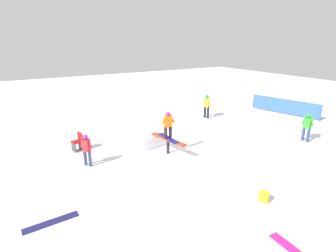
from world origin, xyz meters
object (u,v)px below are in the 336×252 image
(folding_chair, at_px, (78,142))
(bystander_red, at_px, (86,149))
(rail_feature, at_px, (168,141))
(bystander_yellow, at_px, (207,105))
(bystander_green, at_px, (307,126))
(loose_snowboard_navy, at_px, (51,222))
(main_rider_on_rail, at_px, (168,126))
(backpack_on_snow, at_px, (264,197))

(folding_chair, bearing_deg, bystander_red, -17.24)
(folding_chair, bearing_deg, rail_feature, 38.37)
(bystander_red, xyz_separation_m, bystander_yellow, (-3.06, 8.82, 0.11))
(bystander_green, xyz_separation_m, loose_snowboard_navy, (0.10, -12.43, -0.83))
(bystander_green, relative_size, loose_snowboard_navy, 0.98)
(bystander_red, distance_m, loose_snowboard_navy, 3.73)
(rail_feature, bearing_deg, loose_snowboard_navy, -77.23)
(bystander_yellow, distance_m, loose_snowboard_navy, 12.41)
(rail_feature, relative_size, main_rider_on_rail, 1.46)
(bystander_red, bearing_deg, bystander_yellow, -106.62)
(bystander_yellow, height_order, loose_snowboard_navy, bystander_yellow)
(main_rider_on_rail, distance_m, bystander_green, 7.38)
(main_rider_on_rail, xyz_separation_m, backpack_on_snow, (4.92, 0.74, -1.20))
(main_rider_on_rail, relative_size, bystander_yellow, 0.92)
(main_rider_on_rail, height_order, bystander_yellow, main_rider_on_rail)
(bystander_red, relative_size, bystander_yellow, 0.88)
(bystander_red, bearing_deg, folding_chair, -36.69)
(bystander_green, bearing_deg, bystander_red, -108.83)
(main_rider_on_rail, relative_size, bystander_green, 0.97)
(main_rider_on_rail, bearing_deg, bystander_red, -99.70)
(rail_feature, relative_size, bystander_green, 1.43)
(rail_feature, height_order, bystander_yellow, bystander_yellow)
(bystander_red, xyz_separation_m, loose_snowboard_navy, (3.12, -1.90, -0.77))
(rail_feature, height_order, main_rider_on_rail, main_rider_on_rail)
(bystander_red, relative_size, loose_snowboard_navy, 0.91)
(bystander_red, bearing_deg, rail_feature, -136.07)
(bystander_green, bearing_deg, bystander_yellow, -167.17)
(rail_feature, distance_m, loose_snowboard_navy, 6.02)
(bystander_red, bearing_deg, bystander_green, -141.76)
(main_rider_on_rail, height_order, loose_snowboard_navy, main_rider_on_rail)
(loose_snowboard_navy, bearing_deg, bystander_green, -2.54)
(backpack_on_snow, bearing_deg, rail_feature, -18.11)
(folding_chair, bearing_deg, backpack_on_snow, 13.61)
(bystander_green, height_order, bystander_yellow, bystander_yellow)
(bystander_red, xyz_separation_m, backpack_on_snow, (5.57, 4.30, -0.61))
(rail_feature, height_order, loose_snowboard_navy, rail_feature)
(bystander_yellow, bearing_deg, rail_feature, -63.65)
(rail_feature, xyz_separation_m, folding_chair, (-2.50, -3.53, -0.21))
(bystander_yellow, bearing_deg, main_rider_on_rail, -63.65)
(rail_feature, distance_m, bystander_yellow, 6.44)
(bystander_green, distance_m, loose_snowboard_navy, 12.45)
(rail_feature, xyz_separation_m, bystander_yellow, (-3.71, 5.27, 0.27))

